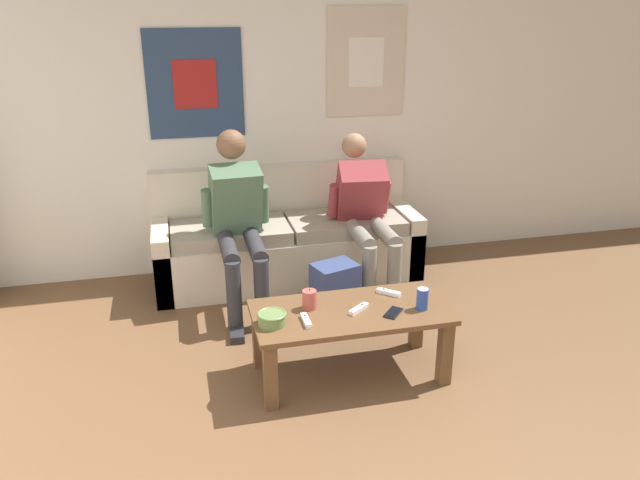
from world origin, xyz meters
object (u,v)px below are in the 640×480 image
object	(u,v)px
person_seated_teen	(365,210)
game_controller_near_right	(306,320)
couch	(287,242)
coffee_table	(350,322)
ceramic_bowl	(272,318)
backpack	(336,294)
person_seated_adult	(238,216)
drink_can_blue	(422,299)
pillar_candle	(309,299)
game_controller_near_left	(359,309)
game_controller_far_center	(389,292)
cell_phone	(393,313)

from	to	relation	value
person_seated_teen	game_controller_near_right	world-z (taller)	person_seated_teen
couch	coffee_table	size ratio (longest dim) A/B	1.82
person_seated_teen	ceramic_bowl	xyz separation A→B (m)	(-0.88, -1.18, -0.15)
backpack	game_controller_near_right	distance (m)	0.85
person_seated_teen	game_controller_near_right	bearing A→B (deg)	-120.34
person_seated_teen	backpack	world-z (taller)	person_seated_teen
person_seated_teen	backpack	size ratio (longest dim) A/B	2.75
ceramic_bowl	game_controller_near_right	world-z (taller)	ceramic_bowl
couch	person_seated_teen	world-z (taller)	person_seated_teen
person_seated_adult	drink_can_blue	size ratio (longest dim) A/B	9.67
person_seated_teen	pillar_candle	bearing A→B (deg)	-121.85
couch	game_controller_near_left	world-z (taller)	couch
coffee_table	person_seated_teen	world-z (taller)	person_seated_teen
person_seated_adult	game_controller_near_right	xyz separation A→B (m)	(0.22, -1.15, -0.22)
backpack	game_controller_near_left	xyz separation A→B (m)	(-0.05, -0.67, 0.23)
coffee_table	game_controller_near_left	xyz separation A→B (m)	(0.04, -0.02, 0.09)
backpack	drink_can_blue	xyz separation A→B (m)	(0.30, -0.74, 0.28)
person_seated_teen	game_controller_near_right	xyz separation A→B (m)	(-0.70, -1.20, -0.18)
game_controller_near_right	ceramic_bowl	bearing A→B (deg)	172.52
game_controller_near_right	game_controller_far_center	xyz separation A→B (m)	(0.54, 0.22, 0.00)
couch	game_controller_near_left	size ratio (longest dim) A/B	14.69
drink_can_blue	couch	bearing A→B (deg)	107.73
drink_can_blue	cell_phone	world-z (taller)	drink_can_blue
ceramic_bowl	cell_phone	xyz separation A→B (m)	(0.67, -0.04, -0.03)
pillar_candle	cell_phone	xyz separation A→B (m)	(0.43, -0.17, -0.05)
cell_phone	game_controller_near_right	bearing A→B (deg)	178.42
couch	ceramic_bowl	xyz separation A→B (m)	(-0.36, -1.48, 0.17)
person_seated_adult	person_seated_teen	world-z (taller)	person_seated_adult
couch	backpack	world-z (taller)	couch
couch	coffee_table	bearing A→B (deg)	-86.36
couch	ceramic_bowl	size ratio (longest dim) A/B	12.65
couch	coffee_table	distance (m)	1.43
person_seated_teen	backpack	xyz separation A→B (m)	(-0.34, -0.46, -0.41)
drink_can_blue	game_controller_near_left	world-z (taller)	drink_can_blue
coffee_table	drink_can_blue	xyz separation A→B (m)	(0.39, -0.08, 0.14)
person_seated_teen	game_controller_far_center	world-z (taller)	person_seated_teen
person_seated_adult	game_controller_near_right	distance (m)	1.19
person_seated_adult	pillar_candle	size ratio (longest dim) A/B	9.94
pillar_candle	drink_can_blue	size ratio (longest dim) A/B	0.97
drink_can_blue	person_seated_adult	bearing A→B (deg)	127.52
person_seated_teen	pillar_candle	size ratio (longest dim) A/B	9.14
person_seated_adult	game_controller_far_center	size ratio (longest dim) A/B	9.30
person_seated_teen	person_seated_adult	bearing A→B (deg)	-176.86
couch	pillar_candle	distance (m)	1.37
couch	person_seated_adult	bearing A→B (deg)	-138.32
cell_phone	ceramic_bowl	bearing A→B (deg)	176.82
game_controller_far_center	coffee_table	bearing A→B (deg)	-153.55
person_seated_adult	game_controller_far_center	world-z (taller)	person_seated_adult
couch	game_controller_far_center	size ratio (longest dim) A/B	15.39
person_seated_teen	cell_phone	world-z (taller)	person_seated_teen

